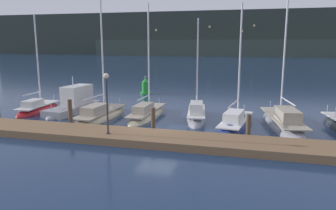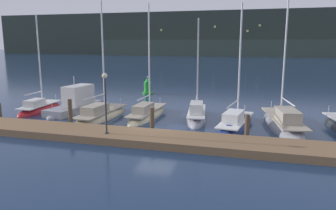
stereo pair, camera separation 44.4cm
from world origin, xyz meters
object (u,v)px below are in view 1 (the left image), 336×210
sailboat_berth_3 (101,117)px  sailboat_berth_7 (283,125)px  motorboat_berth_2 (74,107)px  channel_buoy (145,87)px  sailboat_berth_4 (147,115)px  sailboat_berth_1 (38,110)px  sailboat_berth_6 (236,125)px  sailboat_berth_5 (196,117)px  dock_lamppost (107,93)px

sailboat_berth_3 → sailboat_berth_7: bearing=3.4°
motorboat_berth_2 → channel_buoy: motorboat_berth_2 is taller
sailboat_berth_4 → channel_buoy: sailboat_berth_4 is taller
sailboat_berth_1 → sailboat_berth_6: (16.58, -0.89, 0.00)m
sailboat_berth_5 → sailboat_berth_4: bearing=-176.2°
sailboat_berth_5 → sailboat_berth_7: sailboat_berth_7 is taller
sailboat_berth_1 → motorboat_berth_2: sailboat_berth_1 is taller
sailboat_berth_1 → channel_buoy: bearing=63.6°
sailboat_berth_6 → dock_lamppost: sailboat_berth_6 is taller
sailboat_berth_3 → channel_buoy: size_ratio=5.86×
sailboat_berth_3 → dock_lamppost: (3.11, -5.32, 2.76)m
sailboat_berth_4 → sailboat_berth_7: (10.15, -0.61, 0.02)m
channel_buoy → sailboat_berth_1: bearing=-116.4°
motorboat_berth_2 → sailboat_berth_7: sailboat_berth_7 is taller
sailboat_berth_4 → motorboat_berth_2: bearing=177.7°
sailboat_berth_1 → dock_lamppost: (9.43, -6.30, 2.77)m
channel_buoy → sailboat_berth_6: bearing=-49.1°
sailboat_berth_1 → sailboat_berth_5: size_ratio=1.05×
sailboat_berth_4 → dock_lamppost: bearing=-91.5°
sailboat_berth_7 → dock_lamppost: size_ratio=3.64×
sailboat_berth_7 → dock_lamppost: bearing=-149.3°
sailboat_berth_7 → sailboat_berth_6: bearing=-167.4°
motorboat_berth_2 → sailboat_berth_3: 3.66m
sailboat_berth_7 → motorboat_berth_2: bearing=177.0°
channel_buoy → dock_lamppost: dock_lamppost is taller
motorboat_berth_2 → dock_lamppost: dock_lamppost is taller
sailboat_berth_3 → sailboat_berth_7: (13.43, 0.81, 0.02)m
sailboat_berth_3 → sailboat_berth_5: sailboat_berth_3 is taller
sailboat_berth_1 → sailboat_berth_4: size_ratio=0.93×
sailboat_berth_7 → sailboat_berth_5: bearing=172.1°
channel_buoy → sailboat_berth_5: bearing=-54.6°
sailboat_berth_1 → sailboat_berth_3: bearing=-8.9°
sailboat_berth_5 → sailboat_berth_7: size_ratio=0.63×
sailboat_berth_5 → sailboat_berth_6: size_ratio=0.91×
motorboat_berth_2 → sailboat_berth_7: bearing=-3.0°
sailboat_berth_7 → channel_buoy: 18.30m
sailboat_berth_5 → dock_lamppost: sailboat_berth_5 is taller
sailboat_berth_1 → channel_buoy: (5.76, 11.61, 0.64)m
sailboat_berth_5 → dock_lamppost: size_ratio=2.28×
motorboat_berth_2 → sailboat_berth_5: size_ratio=0.80×
sailboat_berth_5 → dock_lamppost: bearing=-120.4°
channel_buoy → sailboat_berth_3: bearing=-87.5°
channel_buoy → motorboat_berth_2: bearing=-103.8°
sailboat_berth_6 → sailboat_berth_5: bearing=152.7°
sailboat_berth_3 → sailboat_berth_6: sailboat_berth_3 is taller
sailboat_berth_6 → dock_lamppost: bearing=-142.8°
sailboat_berth_5 → channel_buoy: sailboat_berth_5 is taller
sailboat_berth_5 → motorboat_berth_2: bearing=-180.0°
sailboat_berth_4 → sailboat_berth_6: 7.10m
dock_lamppost → sailboat_berth_5: bearing=59.6°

